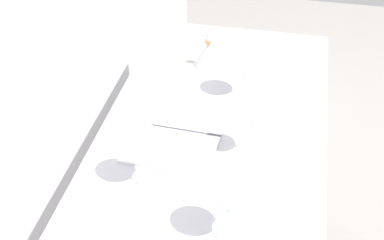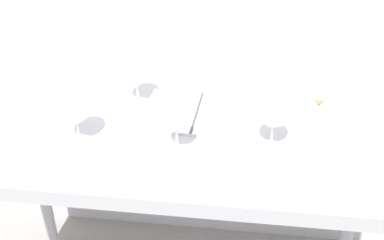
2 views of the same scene
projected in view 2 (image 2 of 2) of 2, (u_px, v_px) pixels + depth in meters
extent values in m
cube|color=#A5A5AA|center=(183.00, 135.00, 1.64)|extent=(1.40, 0.64, 0.04)
cube|color=#A5A5AA|center=(166.00, 207.00, 1.38)|extent=(1.40, 0.01, 0.05)
cylinder|color=#A5A5AA|center=(40.00, 176.00, 2.17)|extent=(0.05, 0.05, 0.86)
cylinder|color=#A5A5AA|center=(355.00, 201.00, 2.05)|extent=(0.05, 0.05, 0.86)
cylinder|color=white|center=(271.00, 147.00, 1.55)|extent=(0.06, 0.06, 0.00)
cylinder|color=white|center=(272.00, 135.00, 1.53)|extent=(0.01, 0.01, 0.08)
sphere|color=white|center=(274.00, 112.00, 1.48)|extent=(0.09, 0.09, 0.09)
cylinder|color=#5B1014|center=(274.00, 116.00, 1.49)|extent=(0.06, 0.06, 0.02)
cylinder|color=white|center=(138.00, 102.00, 1.76)|extent=(0.06, 0.06, 0.00)
cylinder|color=white|center=(138.00, 92.00, 1.74)|extent=(0.01, 0.01, 0.08)
sphere|color=white|center=(136.00, 71.00, 1.70)|extent=(0.09, 0.09, 0.09)
cylinder|color=maroon|center=(137.00, 75.00, 1.71)|extent=(0.07, 0.07, 0.02)
cylinder|color=white|center=(176.00, 151.00, 1.54)|extent=(0.07, 0.07, 0.00)
cylinder|color=white|center=(176.00, 138.00, 1.51)|extent=(0.01, 0.01, 0.09)
sphere|color=white|center=(176.00, 115.00, 1.46)|extent=(0.08, 0.08, 0.08)
cylinder|color=maroon|center=(176.00, 119.00, 1.47)|extent=(0.06, 0.06, 0.02)
cylinder|color=white|center=(79.00, 140.00, 1.58)|extent=(0.07, 0.07, 0.00)
cylinder|color=white|center=(78.00, 130.00, 1.56)|extent=(0.01, 0.01, 0.08)
sphere|color=white|center=(74.00, 107.00, 1.52)|extent=(0.10, 0.10, 0.10)
cylinder|color=maroon|center=(75.00, 112.00, 1.52)|extent=(0.07, 0.07, 0.02)
cube|color=silver|center=(171.00, 111.00, 1.72)|extent=(0.19, 0.26, 0.01)
cube|color=silver|center=(223.00, 116.00, 1.69)|extent=(0.19, 0.26, 0.01)
cube|color=#3F3F47|center=(197.00, 113.00, 1.70)|extent=(0.02, 0.25, 0.01)
cube|color=white|center=(76.00, 100.00, 1.78)|extent=(0.25, 0.27, 0.00)
cone|color=#B2B2B2|center=(317.00, 114.00, 1.63)|extent=(0.10, 0.10, 0.09)
cylinder|color=#C17F4C|center=(319.00, 100.00, 1.60)|extent=(0.02, 0.02, 0.01)
cone|color=#B2B2B2|center=(321.00, 93.00, 1.59)|extent=(0.02, 0.02, 0.04)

